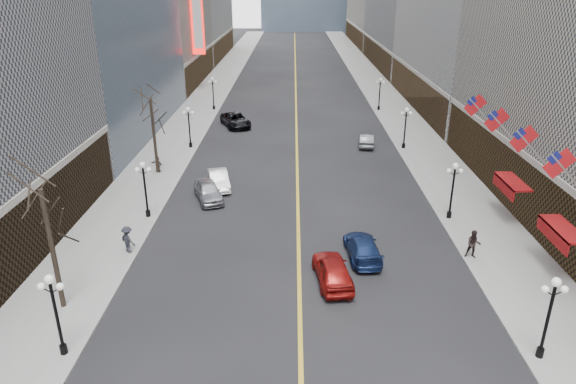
{
  "coord_description": "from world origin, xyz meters",
  "views": [
    {
      "loc": [
        -0.42,
        -6.42,
        17.39
      ],
      "look_at": [
        -0.65,
        15.8,
        8.17
      ],
      "focal_mm": 32.0,
      "sensor_mm": 36.0,
      "label": 1
    }
  ],
  "objects_px": {
    "streetlamp_east_0": "(550,310)",
    "streetlamp_east_1": "(453,185)",
    "streetlamp_west_1": "(145,184)",
    "streetlamp_east_3": "(380,90)",
    "car_nb_mid": "(219,180)",
    "car_sb_far": "(366,140)",
    "streetlamp_west_0": "(55,307)",
    "streetlamp_west_2": "(189,123)",
    "car_sb_near": "(363,247)",
    "streetlamp_east_2": "(405,124)",
    "streetlamp_west_3": "(213,90)",
    "car_sb_mid": "(333,270)",
    "car_nb_far": "(236,120)",
    "car_nb_near": "(208,191)"
  },
  "relations": [
    {
      "from": "streetlamp_east_0",
      "to": "streetlamp_west_3",
      "type": "xyz_separation_m",
      "value": [
        -23.6,
        52.0,
        0.0
      ]
    },
    {
      "from": "car_nb_far",
      "to": "car_sb_far",
      "type": "xyz_separation_m",
      "value": [
        15.56,
        -8.11,
        -0.11
      ]
    },
    {
      "from": "car_nb_mid",
      "to": "car_sb_far",
      "type": "bearing_deg",
      "value": 26.48
    },
    {
      "from": "car_nb_mid",
      "to": "car_sb_near",
      "type": "height_order",
      "value": "car_nb_mid"
    },
    {
      "from": "streetlamp_east_2",
      "to": "car_nb_mid",
      "type": "height_order",
      "value": "streetlamp_east_2"
    },
    {
      "from": "car_nb_mid",
      "to": "car_sb_mid",
      "type": "bearing_deg",
      "value": -73.53
    },
    {
      "from": "streetlamp_west_1",
      "to": "streetlamp_west_2",
      "type": "distance_m",
      "value": 18.0
    },
    {
      "from": "streetlamp_east_2",
      "to": "car_sb_far",
      "type": "height_order",
      "value": "streetlamp_east_2"
    },
    {
      "from": "streetlamp_east_2",
      "to": "car_nb_near",
      "type": "xyz_separation_m",
      "value": [
        -19.41,
        -14.34,
        -2.08
      ]
    },
    {
      "from": "car_nb_near",
      "to": "streetlamp_west_2",
      "type": "bearing_deg",
      "value": 86.1
    },
    {
      "from": "streetlamp_east_0",
      "to": "streetlamp_east_1",
      "type": "xyz_separation_m",
      "value": [
        0.0,
        16.0,
        0.0
      ]
    },
    {
      "from": "streetlamp_east_3",
      "to": "streetlamp_west_1",
      "type": "height_order",
      "value": "same"
    },
    {
      "from": "streetlamp_east_3",
      "to": "streetlamp_east_2",
      "type": "bearing_deg",
      "value": -90.0
    },
    {
      "from": "car_sb_mid",
      "to": "car_sb_far",
      "type": "distance_m",
      "value": 28.83
    },
    {
      "from": "streetlamp_west_3",
      "to": "car_nb_mid",
      "type": "bearing_deg",
      "value": -80.94
    },
    {
      "from": "streetlamp_west_0",
      "to": "car_sb_far",
      "type": "xyz_separation_m",
      "value": [
        19.61,
        35.15,
        -2.17
      ]
    },
    {
      "from": "car_sb_far",
      "to": "streetlamp_west_3",
      "type": "bearing_deg",
      "value": -34.54
    },
    {
      "from": "streetlamp_west_3",
      "to": "streetlamp_west_0",
      "type": "bearing_deg",
      "value": -90.0
    },
    {
      "from": "streetlamp_west_1",
      "to": "streetlamp_west_2",
      "type": "relative_size",
      "value": 1.0
    },
    {
      "from": "car_nb_far",
      "to": "streetlamp_west_0",
      "type": "bearing_deg",
      "value": -117.03
    },
    {
      "from": "car_nb_mid",
      "to": "car_sb_mid",
      "type": "distance_m",
      "value": 18.02
    },
    {
      "from": "streetlamp_west_1",
      "to": "car_sb_mid",
      "type": "distance_m",
      "value": 16.7
    },
    {
      "from": "streetlamp_east_1",
      "to": "streetlamp_west_3",
      "type": "bearing_deg",
      "value": 123.25
    },
    {
      "from": "car_sb_mid",
      "to": "car_sb_far",
      "type": "xyz_separation_m",
      "value": [
        5.77,
        28.25,
        -0.11
      ]
    },
    {
      "from": "streetlamp_east_2",
      "to": "streetlamp_west_2",
      "type": "xyz_separation_m",
      "value": [
        -23.6,
        0.0,
        0.0
      ]
    },
    {
      "from": "car_nb_mid",
      "to": "car_sb_far",
      "type": "distance_m",
      "value": 19.59
    },
    {
      "from": "streetlamp_west_0",
      "to": "streetlamp_west_2",
      "type": "bearing_deg",
      "value": 90.0
    },
    {
      "from": "streetlamp_east_0",
      "to": "car_sb_near",
      "type": "relative_size",
      "value": 0.9
    },
    {
      "from": "streetlamp_east_3",
      "to": "streetlamp_west_1",
      "type": "relative_size",
      "value": 1.0
    },
    {
      "from": "streetlamp_west_2",
      "to": "streetlamp_west_1",
      "type": "bearing_deg",
      "value": -90.0
    },
    {
      "from": "streetlamp_east_1",
      "to": "car_sb_mid",
      "type": "relative_size",
      "value": 0.91
    },
    {
      "from": "streetlamp_east_1",
      "to": "car_nb_mid",
      "type": "xyz_separation_m",
      "value": [
        -18.89,
        6.43,
        -2.14
      ]
    },
    {
      "from": "streetlamp_east_0",
      "to": "car_nb_near",
      "type": "height_order",
      "value": "streetlamp_east_0"
    },
    {
      "from": "streetlamp_east_1",
      "to": "car_sb_near",
      "type": "distance_m",
      "value": 9.84
    },
    {
      "from": "streetlamp_west_1",
      "to": "car_sb_far",
      "type": "xyz_separation_m",
      "value": [
        19.61,
        19.15,
        -2.17
      ]
    },
    {
      "from": "streetlamp_west_1",
      "to": "car_sb_mid",
      "type": "xyz_separation_m",
      "value": [
        13.85,
        -9.1,
        -2.06
      ]
    },
    {
      "from": "streetlamp_east_1",
      "to": "car_sb_near",
      "type": "xyz_separation_m",
      "value": [
        -7.51,
        -5.98,
        -2.17
      ]
    },
    {
      "from": "car_nb_near",
      "to": "car_sb_mid",
      "type": "relative_size",
      "value": 0.97
    },
    {
      "from": "streetlamp_east_2",
      "to": "streetlamp_west_0",
      "type": "relative_size",
      "value": 1.0
    },
    {
      "from": "streetlamp_west_1",
      "to": "streetlamp_east_3",
      "type": "bearing_deg",
      "value": 56.75
    },
    {
      "from": "streetlamp_west_0",
      "to": "car_sb_near",
      "type": "distance_m",
      "value": 19.08
    },
    {
      "from": "car_nb_mid",
      "to": "car_nb_far",
      "type": "height_order",
      "value": "car_nb_far"
    },
    {
      "from": "streetlamp_east_3",
      "to": "streetlamp_west_3",
      "type": "bearing_deg",
      "value": 180.0
    },
    {
      "from": "car_nb_far",
      "to": "car_sb_far",
      "type": "bearing_deg",
      "value": -49.19
    },
    {
      "from": "streetlamp_east_0",
      "to": "streetlamp_west_3",
      "type": "distance_m",
      "value": 57.1
    },
    {
      "from": "streetlamp_west_2",
      "to": "streetlamp_west_3",
      "type": "distance_m",
      "value": 18.0
    },
    {
      "from": "car_sb_mid",
      "to": "streetlamp_east_0",
      "type": "bearing_deg",
      "value": 137.28
    },
    {
      "from": "streetlamp_west_1",
      "to": "car_nb_far",
      "type": "bearing_deg",
      "value": 81.54
    },
    {
      "from": "streetlamp_west_3",
      "to": "car_nb_mid",
      "type": "height_order",
      "value": "streetlamp_west_3"
    },
    {
      "from": "streetlamp_east_1",
      "to": "streetlamp_east_3",
      "type": "bearing_deg",
      "value": 90.0
    }
  ]
}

